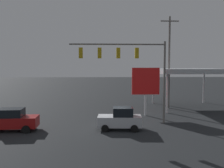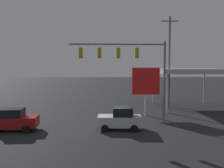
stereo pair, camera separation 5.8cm
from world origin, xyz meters
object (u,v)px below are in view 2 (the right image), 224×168
(sedan_waiting, at_px, (11,120))
(hatchback_crossing, at_px, (120,119))
(utility_pole, at_px, (169,61))
(traffic_signal_assembly, at_px, (128,61))
(price_sign, at_px, (146,82))

(sedan_waiting, height_order, hatchback_crossing, hatchback_crossing)
(utility_pole, relative_size, hatchback_crossing, 3.05)
(sedan_waiting, bearing_deg, utility_pole, -148.94)
(traffic_signal_assembly, xyz_separation_m, price_sign, (-2.46, -3.81, -2.32))
(price_sign, xyz_separation_m, sedan_waiting, (12.70, 5.99, -2.78))
(utility_pole, distance_m, sedan_waiting, 20.52)
(utility_pole, relative_size, sedan_waiting, 2.68)
(utility_pole, xyz_separation_m, sedan_waiting, (16.66, 10.74, -5.31))
(utility_pole, bearing_deg, price_sign, 50.22)
(utility_pole, distance_m, price_sign, 6.68)
(price_sign, relative_size, sedan_waiting, 1.20)
(sedan_waiting, relative_size, hatchback_crossing, 1.14)
(traffic_signal_assembly, distance_m, sedan_waiting, 11.65)
(traffic_signal_assembly, bearing_deg, hatchback_crossing, 68.48)
(traffic_signal_assembly, xyz_separation_m, utility_pole, (-6.42, -8.56, 0.21))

